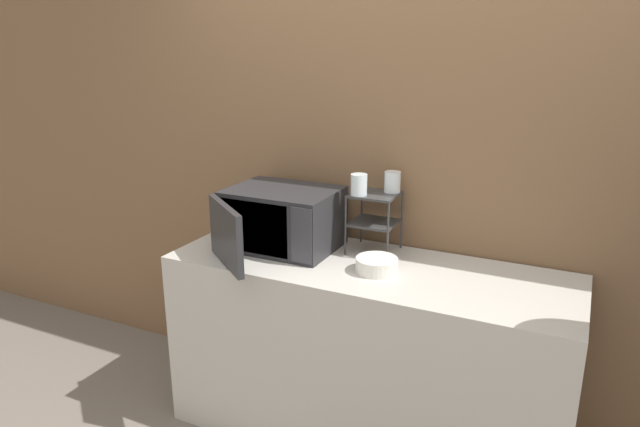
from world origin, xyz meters
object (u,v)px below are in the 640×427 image
at_px(microwave, 280,219).
at_px(dish_rack, 374,210).
at_px(bowl, 377,265).
at_px(glass_front_left, 359,185).
at_px(glass_back_right, 392,182).

height_order(microwave, dish_rack, microwave).
xyz_separation_m(microwave, dish_rack, (0.44, 0.15, 0.06)).
height_order(dish_rack, bowl, dish_rack).
bearing_deg(glass_front_left, dish_rack, 46.39).
height_order(glass_front_left, bowl, glass_front_left).
distance_m(dish_rack, glass_front_left, 0.16).
bearing_deg(dish_rack, glass_front_left, -133.61).
distance_m(dish_rack, bowl, 0.32).
bearing_deg(glass_back_right, bowl, -82.24).
distance_m(microwave, glass_back_right, 0.59).
relative_size(glass_front_left, glass_back_right, 1.00).
relative_size(dish_rack, glass_front_left, 2.93).
xyz_separation_m(microwave, glass_back_right, (0.51, 0.21, 0.20)).
bearing_deg(bowl, glass_front_left, 132.70).
distance_m(glass_front_left, glass_back_right, 0.18).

